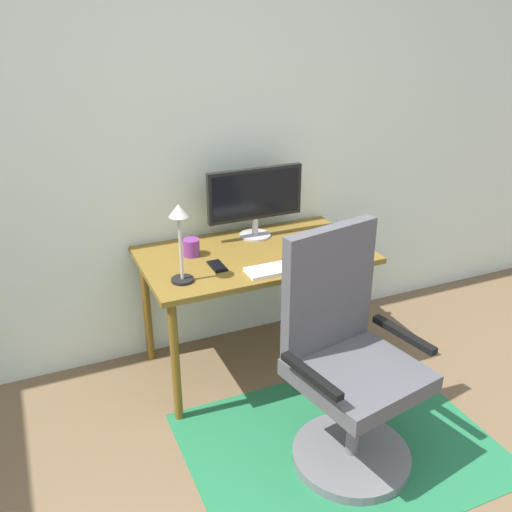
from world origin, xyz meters
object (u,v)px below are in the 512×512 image
at_px(keyboard, 287,267).
at_px(office_chair, 347,373).
at_px(cell_phone, 217,266).
at_px(coffee_cup, 191,247).
at_px(computer_mouse, 339,254).
at_px(monitor, 255,197).
at_px(desk, 255,265).
at_px(desk_lamp, 180,231).

xyz_separation_m(keyboard, office_chair, (0.02, -0.58, -0.27)).
bearing_deg(keyboard, cell_phone, 153.41).
distance_m(coffee_cup, cell_phone, 0.21).
bearing_deg(computer_mouse, monitor, 124.12).
relative_size(keyboard, coffee_cup, 4.67).
bearing_deg(monitor, coffee_cup, -165.13).
relative_size(computer_mouse, coffee_cup, 1.13).
distance_m(monitor, office_chair, 1.15).
relative_size(desk, keyboard, 2.83).
bearing_deg(monitor, office_chair, -90.29).
relative_size(monitor, office_chair, 0.51).
xyz_separation_m(keyboard, coffee_cup, (-0.39, 0.35, 0.04)).
xyz_separation_m(desk, office_chair, (0.09, -0.83, -0.19)).
relative_size(computer_mouse, office_chair, 0.09).
relative_size(desk, cell_phone, 8.71).
distance_m(monitor, computer_mouse, 0.57).
distance_m(monitor, cell_phone, 0.51).
relative_size(monitor, cell_phone, 4.00).
height_order(monitor, desk_lamp, monitor).
xyz_separation_m(coffee_cup, office_chair, (0.41, -0.93, -0.31)).
bearing_deg(coffee_cup, cell_phone, -68.39).
bearing_deg(desk, cell_phone, -159.46).
height_order(coffee_cup, office_chair, office_chair).
relative_size(keyboard, desk_lamp, 1.09).
bearing_deg(office_chair, monitor, 78.64).
bearing_deg(monitor, desk, -114.28).
height_order(monitor, office_chair, monitor).
xyz_separation_m(desk, cell_phone, (-0.25, -0.09, 0.08)).
xyz_separation_m(computer_mouse, cell_phone, (-0.64, 0.14, -0.01)).
bearing_deg(computer_mouse, cell_phone, 167.96).
relative_size(monitor, computer_mouse, 5.39).
relative_size(keyboard, office_chair, 0.39).
xyz_separation_m(keyboard, computer_mouse, (0.32, 0.02, 0.01)).
distance_m(coffee_cup, office_chair, 1.06).
bearing_deg(office_chair, computer_mouse, 52.17).
xyz_separation_m(keyboard, cell_phone, (-0.32, 0.16, -0.00)).
distance_m(monitor, coffee_cup, 0.47).
xyz_separation_m(monitor, computer_mouse, (0.30, -0.44, -0.22)).
relative_size(cell_phone, office_chair, 0.13).
bearing_deg(office_chair, desk_lamp, 118.86).
height_order(desk, coffee_cup, coffee_cup).
distance_m(computer_mouse, desk_lamp, 0.89).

